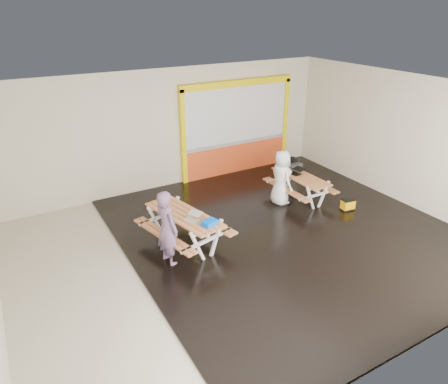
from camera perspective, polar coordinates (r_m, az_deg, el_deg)
room at (r=8.74m, az=2.93°, el=2.31°), size 10.02×8.02×3.52m
deck at (r=10.17m, az=8.70°, el=-5.37°), size 7.50×7.98×0.05m
kiosk at (r=13.09m, az=1.79°, el=8.64°), size 3.88×0.16×3.00m
picnic_table_left at (r=9.27m, az=-5.57°, el=-4.09°), size 1.83×2.32×0.82m
picnic_table_right at (r=11.61m, az=10.59°, el=1.46°), size 1.30×1.87×0.74m
person_left at (r=8.57m, az=-7.95°, el=-5.00°), size 0.52×0.68×1.68m
person_right at (r=11.22m, az=8.00°, el=1.96°), size 0.51×0.77×1.55m
laptop_left at (r=8.90m, az=-4.36°, el=-3.56°), size 0.44×0.43×0.14m
laptop_right at (r=11.66m, az=10.07°, el=2.78°), size 0.39×0.35×0.15m
blue_pouch at (r=8.68m, az=-2.01°, el=-4.29°), size 0.37×0.31×0.09m
toolbox at (r=11.94m, az=9.88°, el=3.54°), size 0.40×0.21×0.23m
backpack at (r=12.51m, az=9.45°, el=3.81°), size 0.30×0.22×0.45m
dark_case at (r=11.60m, az=8.35°, el=-0.86°), size 0.39×0.33×0.13m
fluke_bag at (r=11.42m, az=16.89°, el=-1.69°), size 0.38×0.27×0.31m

